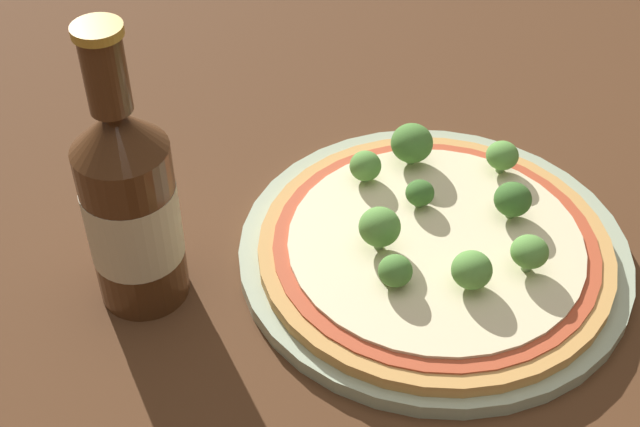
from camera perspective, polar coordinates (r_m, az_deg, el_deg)
ground_plane at (r=0.67m, az=5.90°, el=-3.37°), size 3.00×3.00×0.00m
plate at (r=0.68m, az=7.28°, el=-2.48°), size 0.29×0.29×0.01m
pizza at (r=0.66m, az=7.37°, el=-2.15°), size 0.26×0.26×0.01m
broccoli_floret_0 at (r=0.72m, az=11.59°, el=3.64°), size 0.03×0.03×0.03m
broccoli_floret_1 at (r=0.69m, az=2.92°, el=3.05°), size 0.02×0.02×0.03m
broccoli_floret_2 at (r=0.61m, az=4.84°, el=-3.69°), size 0.02×0.02×0.02m
broccoli_floret_3 at (r=0.67m, az=12.23°, el=0.88°), size 0.03×0.03×0.03m
broccoli_floret_4 at (r=0.63m, az=3.84°, el=-0.88°), size 0.03×0.03×0.03m
broccoli_floret_5 at (r=0.71m, az=5.90°, el=4.49°), size 0.03×0.03×0.03m
broccoli_floret_6 at (r=0.68m, az=6.41°, el=1.30°), size 0.02×0.02×0.02m
broccoli_floret_7 at (r=0.62m, az=9.69°, el=-3.59°), size 0.03×0.03×0.03m
broccoli_floret_8 at (r=0.63m, az=13.26°, el=-2.42°), size 0.03×0.03×0.03m
beer_bottle at (r=0.61m, az=-12.05°, el=0.53°), size 0.06×0.06×0.22m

